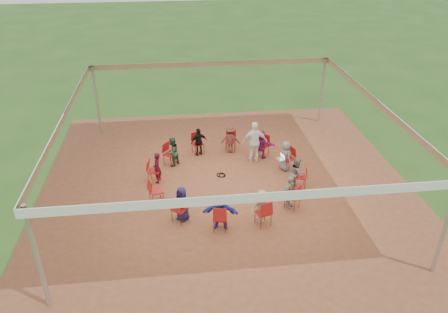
{
  "coord_description": "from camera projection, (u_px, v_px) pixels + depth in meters",
  "views": [
    {
      "loc": [
        -1.65,
        -13.13,
        8.38
      ],
      "look_at": [
        -0.04,
        0.3,
        0.98
      ],
      "focal_mm": 35.0,
      "sensor_mm": 36.0,
      "label": 1
    }
  ],
  "objects": [
    {
      "name": "dirt_patch",
      "position": [
        226.0,
        184.0,
        15.63
      ],
      "size": [
        13.0,
        13.0,
        0.0
      ],
      "primitive_type": "plane",
      "color": "brown",
      "rests_on": "ground"
    },
    {
      "name": "chair_2",
      "position": [
        231.0,
        141.0,
        17.68
      ],
      "size": [
        0.5,
        0.51,
        0.9
      ],
      "primitive_type": null,
      "rotation": [
        0.0,
        0.0,
        2.95
      ],
      "color": "#AB1514",
      "rests_on": "ground"
    },
    {
      "name": "chair_6",
      "position": [
        156.0,
        191.0,
        14.43
      ],
      "size": [
        0.55,
        0.54,
        0.9
      ],
      "primitive_type": null,
      "rotation": [
        0.0,
        0.0,
        -1.24
      ],
      "color": "#AB1514",
      "rests_on": "ground"
    },
    {
      "name": "chair_1",
      "position": [
        263.0,
        146.0,
        17.29
      ],
      "size": [
        0.61,
        0.61,
        0.9
      ],
      "primitive_type": null,
      "rotation": [
        0.0,
        0.0,
        2.43
      ],
      "color": "#AB1514",
      "rests_on": "ground"
    },
    {
      "name": "standing_person",
      "position": [
        255.0,
        142.0,
        16.75
      ],
      "size": [
        0.97,
        0.51,
        1.65
      ],
      "primitive_type": "imported",
      "rotation": [
        0.0,
        0.0,
        3.15
      ],
      "color": "white",
      "rests_on": "ground"
    },
    {
      "name": "chair_9",
      "position": [
        263.0,
        213.0,
        13.37
      ],
      "size": [
        0.54,
        0.55,
        0.9
      ],
      "primitive_type": null,
      "rotation": [
        0.0,
        0.0,
        0.33
      ],
      "color": "#AB1514",
      "rests_on": "ground"
    },
    {
      "name": "chair_0",
      "position": [
        288.0,
        158.0,
        16.4
      ],
      "size": [
        0.55,
        0.54,
        0.9
      ],
      "primitive_type": null,
      "rotation": [
        0.0,
        0.0,
        1.9
      ],
      "color": "#AB1514",
      "rests_on": "ground"
    },
    {
      "name": "chair_7",
      "position": [
        180.0,
        209.0,
        13.54
      ],
      "size": [
        0.61,
        0.61,
        0.9
      ],
      "primitive_type": null,
      "rotation": [
        0.0,
        0.0,
        -0.72
      ],
      "color": "#AB1514",
      "rests_on": "ground"
    },
    {
      "name": "chair_4",
      "position": [
        170.0,
        154.0,
        16.69
      ],
      "size": [
        0.61,
        0.61,
        0.9
      ],
      "primitive_type": null,
      "rotation": [
        0.0,
        0.0,
        -2.29
      ],
      "color": "#AB1514",
      "rests_on": "ground"
    },
    {
      "name": "chair_8",
      "position": [
        220.0,
        218.0,
        13.15
      ],
      "size": [
        0.5,
        0.51,
        0.9
      ],
      "primitive_type": null,
      "rotation": [
        0.0,
        0.0,
        -0.19
      ],
      "color": "#AB1514",
      "rests_on": "ground"
    },
    {
      "name": "person_seated_3",
      "position": [
        199.0,
        142.0,
        17.3
      ],
      "size": [
        0.76,
        0.55,
        1.16
      ],
      "primitive_type": "imported",
      "rotation": [
        0.0,
        0.0,
        -2.81
      ],
      "color": "black",
      "rests_on": "ground"
    },
    {
      "name": "person_seated_2",
      "position": [
        230.0,
        139.0,
        17.51
      ],
      "size": [
        0.81,
        0.51,
        1.16
      ],
      "primitive_type": "imported",
      "rotation": [
        0.0,
        0.0,
        2.95
      ],
      "color": "#542B24",
      "rests_on": "ground"
    },
    {
      "name": "person_seated_9",
      "position": [
        289.0,
        192.0,
        14.13
      ],
      "size": [
        0.71,
        0.74,
        1.16
      ],
      "primitive_type": "imported",
      "rotation": [
        0.0,
        0.0,
        0.85
      ],
      "color": "#A29E8E",
      "rests_on": "ground"
    },
    {
      "name": "person_seated_8",
      "position": [
        261.0,
        207.0,
        13.4
      ],
      "size": [
        0.83,
        0.59,
        1.16
      ],
      "primitive_type": "imported",
      "rotation": [
        0.0,
        0.0,
        0.33
      ],
      "color": "tan",
      "rests_on": "ground"
    },
    {
      "name": "ground",
      "position": [
        226.0,
        184.0,
        15.63
      ],
      "size": [
        80.0,
        80.0,
        0.0
      ],
      "primitive_type": "plane",
      "color": "#285219",
      "rests_on": "ground"
    },
    {
      "name": "person_seated_7",
      "position": [
        221.0,
        212.0,
        13.19
      ],
      "size": [
        1.13,
        0.6,
        1.16
      ],
      "primitive_type": "imported",
      "rotation": [
        0.0,
        0.0,
        -0.19
      ],
      "color": "#2331A8",
      "rests_on": "ground"
    },
    {
      "name": "chair_5",
      "position": [
        154.0,
        171.0,
        15.58
      ],
      "size": [
        0.51,
        0.5,
        0.9
      ],
      "primitive_type": null,
      "rotation": [
        0.0,
        0.0,
        -1.76
      ],
      "color": "#AB1514",
      "rests_on": "ground"
    },
    {
      "name": "cable_coil",
      "position": [
        221.0,
        175.0,
        16.15
      ],
      "size": [
        0.41,
        0.41,
        0.03
      ],
      "rotation": [
        0.0,
        0.0,
        0.31
      ],
      "color": "black",
      "rests_on": "ground"
    },
    {
      "name": "tent",
      "position": [
        226.0,
        124.0,
        14.49
      ],
      "size": [
        10.33,
        10.33,
        3.0
      ],
      "color": "#B2B2B7",
      "rests_on": "ground"
    },
    {
      "name": "person_seated_4",
      "position": [
        172.0,
        152.0,
        16.57
      ],
      "size": [
        0.61,
        0.64,
        1.16
      ],
      "primitive_type": "imported",
      "rotation": [
        0.0,
        0.0,
        -2.29
      ],
      "color": "#234632",
      "rests_on": "ground"
    },
    {
      "name": "person_seated_5",
      "position": [
        157.0,
        168.0,
        15.51
      ],
      "size": [
        0.35,
        0.47,
        1.16
      ],
      "primitive_type": "imported",
      "rotation": [
        0.0,
        0.0,
        -1.76
      ],
      "color": "#3D0817",
      "rests_on": "ground"
    },
    {
      "name": "person_seated_1",
      "position": [
        261.0,
        144.0,
        17.14
      ],
      "size": [
        1.07,
        1.01,
        1.16
      ],
      "primitive_type": "imported",
      "rotation": [
        0.0,
        0.0,
        2.43
      ],
      "color": "#971969",
      "rests_on": "ground"
    },
    {
      "name": "chair_10",
      "position": [
        292.0,
        197.0,
        14.14
      ],
      "size": [
        0.61,
        0.61,
        0.9
      ],
      "primitive_type": null,
      "rotation": [
        0.0,
        0.0,
        0.85
      ],
      "color": "#AB1514",
      "rests_on": "ground"
    },
    {
      "name": "person_seated_6",
      "position": [
        182.0,
        204.0,
        13.56
      ],
      "size": [
        0.64,
        0.61,
        1.16
      ],
      "primitive_type": "imported",
      "rotation": [
        0.0,
        0.0,
        -0.72
      ],
      "color": "#191B44",
      "rests_on": "ground"
    },
    {
      "name": "chair_11",
      "position": [
        300.0,
        176.0,
        15.25
      ],
      "size": [
        0.51,
        0.5,
        0.9
      ],
      "primitive_type": null,
      "rotation": [
        0.0,
        0.0,
        1.38
      ],
      "color": "#AB1514",
      "rests_on": "ground"
    },
    {
      "name": "laptop",
      "position": [
        282.0,
        157.0,
        16.25
      ],
      "size": [
        0.32,
        0.36,
        0.21
      ],
      "rotation": [
        0.0,
        0.0,
        1.9
      ],
      "color": "#B7B7BC",
      "rests_on": "ground"
    },
    {
      "name": "person_seated_10",
      "position": [
        297.0,
        173.0,
        15.19
      ],
      "size": [
        0.43,
        0.61,
        1.16
      ],
      "primitive_type": "imported",
      "rotation": [
        0.0,
        0.0,
        1.38
      ],
      "color": "slate",
      "rests_on": "ground"
    },
    {
      "name": "person_seated_0",
      "position": [
        285.0,
        156.0,
        16.29
      ],
      "size": [
        0.48,
        0.64,
        1.16
      ],
      "primitive_type": "imported",
      "rotation": [
        0.0,
        0.0,
        1.9
      ],
      "color": "slate",
      "rests_on": "ground"
    },
    {
      "name": "chair_3",
      "position": [
        198.0,
        144.0,
        17.46
      ],
      "size": [
        0.54,
        0.55,
        0.9
      ],
      "primitive_type": null,
      "rotation": [
        0.0,
        0.0,
        -2.81
      ],
      "color": "#AB1514",
      "rests_on": "ground"
    }
  ]
}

